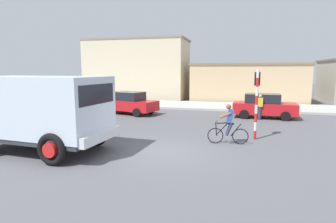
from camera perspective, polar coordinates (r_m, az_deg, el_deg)
The scene contains 10 objects.
ground_plane at distance 10.81m, azimuth -0.96°, elevation -8.31°, with size 120.00×120.00×0.00m, color #56565B.
sidewalk_far at distance 24.22m, azimuth 7.70°, elevation 1.20°, with size 80.00×5.00×0.16m, color #ADADA8.
truck_foreground at distance 11.68m, azimuth -24.91°, elevation 0.53°, with size 5.59×3.14×2.90m.
cyclist at distance 12.01m, azimuth 12.39°, elevation -2.55°, with size 1.73×0.51×1.72m.
traffic_light_pole at distance 13.04m, azimuth 17.87°, elevation 3.44°, with size 0.24×0.43×3.20m.
car_red_near at distance 20.08m, azimuth -8.00°, elevation 1.81°, with size 4.31×2.70×1.60m.
car_white_mid at distance 19.30m, azimuth 19.19°, elevation 1.16°, with size 4.10×2.07×1.60m.
pedestrian_near_kerb at distance 18.44m, azimuth 18.45°, elevation 0.96°, with size 0.34×0.22×1.62m.
building_corner_left at distance 32.16m, azimuth -6.27°, elevation 8.74°, with size 11.37×5.50×6.57m.
building_mid_block at distance 30.67m, azimuth 15.94°, elevation 5.90°, with size 11.15×8.12×3.81m.
Camera 1 is at (2.72, -9.98, 3.13)m, focal length 29.50 mm.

